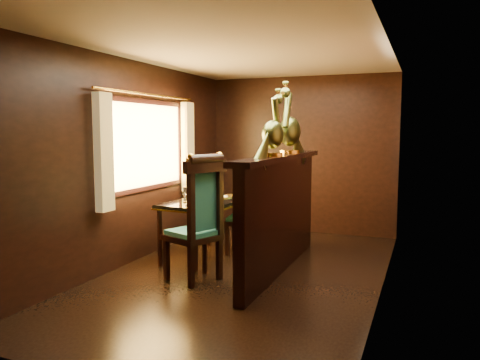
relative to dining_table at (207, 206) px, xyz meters
The scene contains 8 objects.
ground 1.08m from the dining_table, 32.82° to the right, with size 5.00×5.00×0.00m, color black.
room_shell 1.17m from the dining_table, 35.19° to the right, with size 3.04×5.04×2.52m.
partition 1.04m from the dining_table, ahead, with size 0.26×2.70×1.36m.
dining_table is the anchor object (origin of this frame).
chair_left 0.95m from the dining_table, 68.05° to the right, with size 0.66×0.68×1.41m.
chair_right 0.65m from the dining_table, 45.24° to the left, with size 0.52×0.54×1.26m.
peacock_left 1.54m from the dining_table, 24.29° to the right, with size 0.23×0.62×0.74m, color #1A4E2E, non-canonical shape.
peacock_right 1.52m from the dining_table, 11.40° to the left, with size 0.27×0.72×0.85m, color #1A4E2E, non-canonical shape.
Camera 1 is at (1.88, -4.86, 1.63)m, focal length 35.00 mm.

